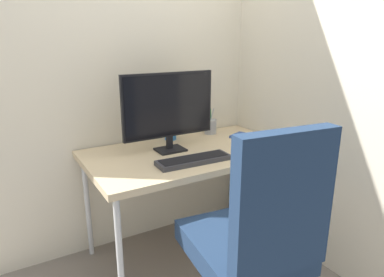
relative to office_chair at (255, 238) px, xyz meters
The scene contains 11 objects.
ground_plane 0.99m from the office_chair, 79.71° to the left, with size 8.00×8.00×0.00m, color slate.
wall_back 1.44m from the office_chair, 83.10° to the left, with size 2.63×0.04×2.80m, color beige.
wall_side_right 1.30m from the office_chair, 36.07° to the left, with size 0.04×2.07×2.80m, color beige.
desk 0.80m from the office_chair, 79.71° to the left, with size 1.28×0.73×0.72m.
office_chair is the anchor object (origin of this frame).
monitor 0.95m from the office_chair, 87.98° to the left, with size 0.59×0.14×0.48m.
keyboard 0.61m from the office_chair, 85.39° to the left, with size 0.44×0.15×0.03m.
mouse 0.72m from the office_chair, 49.66° to the left, with size 0.06×0.08×0.03m, color #9EA0A5.
pen_holder 1.16m from the office_chair, 66.17° to the left, with size 0.09×0.09×0.19m.
notebook 1.02m from the office_chair, 52.39° to the left, with size 0.14×0.23×0.02m, color #334C8C.
coffee_mug 1.09m from the office_chair, 82.28° to the left, with size 0.11×0.08×0.08m.
Camera 1 is at (-1.03, -1.76, 1.40)m, focal length 32.06 mm.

